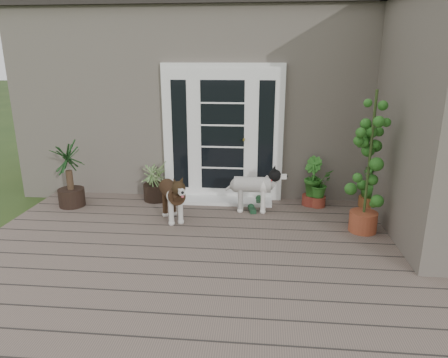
{
  "coord_description": "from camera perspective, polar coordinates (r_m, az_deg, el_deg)",
  "views": [
    {
      "loc": [
        0.4,
        -3.63,
        2.33
      ],
      "look_at": [
        -0.1,
        1.75,
        0.7
      ],
      "focal_mm": 32.13,
      "sensor_mm": 36.0,
      "label": 1
    }
  ],
  "objects": [
    {
      "name": "white_dog",
      "position": [
        5.98,
        4.03,
        -1.83
      ],
      "size": [
        0.74,
        0.32,
        0.61
      ],
      "primitive_type": null,
      "rotation": [
        0.0,
        0.0,
        -1.58
      ],
      "color": "silver",
      "rests_on": "deck"
    },
    {
      "name": "house_main",
      "position": [
        8.33,
        2.6,
        11.38
      ],
      "size": [
        7.4,
        4.0,
        3.1
      ],
      "primitive_type": "cube",
      "color": "#665E54",
      "rests_on": "ground"
    },
    {
      "name": "herb_a",
      "position": [
        6.35,
        13.27,
        -1.68
      ],
      "size": [
        0.55,
        0.55,
        0.5
      ],
      "primitive_type": "imported",
      "rotation": [
        0.0,
        0.0,
        0.8
      ],
      "color": "#1D5317",
      "rests_on": "deck"
    },
    {
      "name": "roof_main",
      "position": [
        8.34,
        2.76,
        22.74
      ],
      "size": [
        7.6,
        4.2,
        0.2
      ],
      "primitive_type": "cube",
      "color": "#2D2826",
      "rests_on": "house_main"
    },
    {
      "name": "yucca",
      "position": [
        6.56,
        -21.19,
        0.89
      ],
      "size": [
        0.91,
        0.91,
        1.08
      ],
      "primitive_type": null,
      "rotation": [
        0.0,
        0.0,
        0.25
      ],
      "color": "black",
      "rests_on": "deck"
    },
    {
      "name": "deck",
      "position": [
        4.65,
        -0.33,
        -12.47
      ],
      "size": [
        6.2,
        4.6,
        0.12
      ],
      "primitive_type": "cube",
      "color": "#6B5B4C",
      "rests_on": "ground"
    },
    {
      "name": "sapling",
      "position": [
        5.4,
        19.99,
        2.39
      ],
      "size": [
        0.62,
        0.62,
        1.92
      ],
      "primitive_type": null,
      "rotation": [
        0.0,
        0.0,
        0.09
      ],
      "color": "#1A5C1E",
      "rests_on": "deck"
    },
    {
      "name": "clog_left",
      "position": [
        6.05,
        4.02,
        -4.29
      ],
      "size": [
        0.17,
        0.28,
        0.08
      ],
      "primitive_type": null,
      "rotation": [
        0.0,
        0.0,
        0.22
      ],
      "color": "#173A21",
      "rests_on": "deck"
    },
    {
      "name": "spider_plant",
      "position": [
        6.53,
        -9.71,
        0.04
      ],
      "size": [
        0.77,
        0.77,
        0.71
      ],
      "primitive_type": null,
      "rotation": [
        0.0,
        0.0,
        0.16
      ],
      "color": "#8F9F62",
      "rests_on": "deck"
    },
    {
      "name": "door_unit",
      "position": [
        6.36,
        -0.18,
        6.5
      ],
      "size": [
        1.9,
        0.14,
        2.15
      ],
      "primitive_type": "cube",
      "color": "white",
      "rests_on": "deck"
    },
    {
      "name": "clog_right",
      "position": [
        6.4,
        5.02,
        -3.08
      ],
      "size": [
        0.14,
        0.29,
        0.09
      ],
      "primitive_type": null,
      "rotation": [
        0.0,
        0.0,
        0.02
      ],
      "color": "#16371C",
      "rests_on": "deck"
    },
    {
      "name": "herb_c",
      "position": [
        6.55,
        20.03,
        -1.33
      ],
      "size": [
        0.39,
        0.39,
        0.57
      ],
      "primitive_type": "imported",
      "rotation": [
        0.0,
        0.0,
        4.77
      ],
      "color": "#174D16",
      "rests_on": "deck"
    },
    {
      "name": "door_step",
      "position": [
        6.44,
        -0.35,
        -3.04
      ],
      "size": [
        1.6,
        0.4,
        0.05
      ],
      "primitive_type": "cube",
      "color": "white",
      "rests_on": "deck"
    },
    {
      "name": "brindle_dog",
      "position": [
        5.68,
        -7.38,
        -2.89
      ],
      "size": [
        0.64,
        0.81,
        0.62
      ],
      "primitive_type": null,
      "rotation": [
        0.0,
        0.0,
        3.64
      ],
      "color": "#3F2817",
      "rests_on": "deck"
    },
    {
      "name": "herb_b",
      "position": [
        6.39,
        12.32,
        -1.25
      ],
      "size": [
        0.47,
        0.47,
        0.55
      ],
      "primitive_type": "imported",
      "rotation": [
        0.0,
        0.0,
        1.9
      ],
      "color": "#275919",
      "rests_on": "deck"
    }
  ]
}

